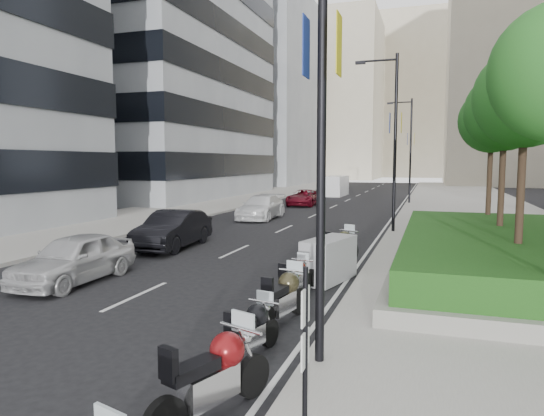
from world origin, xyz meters
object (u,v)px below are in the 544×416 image
at_px(parking_sign, 305,357).
at_px(car_d, 304,198).
at_px(delivery_van, 335,187).
at_px(motorcycle_3, 284,297).
at_px(car_b, 173,229).
at_px(car_c, 261,207).
at_px(motorcycle_1, 215,375).
at_px(lamp_post_1, 392,134).
at_px(motorcycle_5, 329,260).
at_px(lamp_post_2, 409,145).
at_px(motorcycle_2, 251,331).
at_px(motorcycle_4, 295,279).
at_px(car_a, 75,258).
at_px(lamp_post_0, 313,79).

relative_size(parking_sign, car_d, 0.52).
relative_size(parking_sign, delivery_van, 0.49).
bearing_deg(car_d, motorcycle_3, -75.03).
bearing_deg(car_b, car_c, 86.14).
relative_size(parking_sign, motorcycle_1, 1.08).
relative_size(lamp_post_1, parking_sign, 3.60).
relative_size(motorcycle_3, delivery_van, 0.45).
relative_size(lamp_post_1, motorcycle_5, 3.80).
relative_size(lamp_post_2, car_c, 1.73).
height_order(motorcycle_2, car_b, car_b).
bearing_deg(motorcycle_1, motorcycle_2, 26.71).
height_order(motorcycle_4, car_c, car_c).
bearing_deg(car_b, car_d, 85.52).
distance_m(lamp_post_1, delivery_van, 27.88).
distance_m(motorcycle_1, car_d, 34.04).
distance_m(car_a, car_c, 17.34).
distance_m(motorcycle_1, car_a, 9.44).
height_order(lamp_post_1, motorcycle_5, lamp_post_1).
bearing_deg(car_c, motorcycle_3, -70.15).
bearing_deg(parking_sign, car_b, 125.22).
bearing_deg(car_c, motorcycle_2, -72.07).
distance_m(lamp_post_1, parking_sign, 20.33).
xyz_separation_m(motorcycle_5, delivery_van, (-6.94, 37.16, 0.32)).
height_order(motorcycle_2, car_a, car_a).
bearing_deg(delivery_van, lamp_post_0, -78.03).
bearing_deg(lamp_post_1, delivery_van, 106.66).
height_order(car_b, car_c, car_b).
xyz_separation_m(motorcycle_5, car_c, (-7.46, 14.80, 0.09)).
distance_m(motorcycle_4, delivery_van, 39.75).
xyz_separation_m(lamp_post_0, car_d, (-8.17, 31.13, -4.40)).
height_order(car_b, car_d, car_b).
bearing_deg(motorcycle_3, lamp_post_0, -141.81).
bearing_deg(car_d, motorcycle_5, -72.47).
distance_m(motorcycle_1, motorcycle_5, 8.39).
xyz_separation_m(car_a, delivery_van, (0.39, 39.70, 0.25)).
height_order(car_a, car_d, car_a).
distance_m(lamp_post_1, car_b, 11.83).
bearing_deg(car_d, delivery_van, 90.12).
xyz_separation_m(lamp_post_1, car_d, (-8.17, 14.13, -4.40)).
bearing_deg(motorcycle_5, car_b, 78.71).
xyz_separation_m(lamp_post_1, car_a, (-8.30, -13.27, -4.32)).
height_order(motorcycle_1, motorcycle_5, motorcycle_5).
xyz_separation_m(lamp_post_2, car_a, (-8.30, -31.27, -4.32)).
height_order(parking_sign, motorcycle_2, parking_sign).
bearing_deg(lamp_post_2, lamp_post_1, -90.00).
relative_size(motorcycle_5, delivery_van, 0.46).
xyz_separation_m(motorcycle_3, car_c, (-7.28, 18.95, 0.15)).
height_order(parking_sign, car_d, parking_sign).
distance_m(car_a, car_b, 6.17).
bearing_deg(lamp_post_1, car_a, -122.02).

